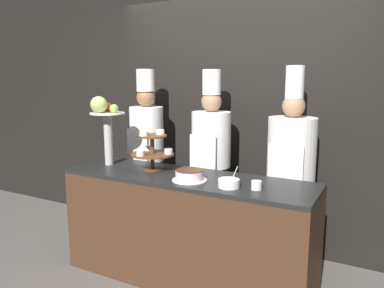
% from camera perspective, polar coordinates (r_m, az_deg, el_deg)
% --- Properties ---
extents(wall_back, '(10.00, 0.06, 2.80)m').
position_cam_1_polar(wall_back, '(3.83, 6.03, 5.46)').
color(wall_back, black).
rests_on(wall_back, ground_plane).
extents(buffet_counter, '(2.10, 0.61, 0.91)m').
position_cam_1_polar(buffet_counter, '(3.21, -0.87, -12.76)').
color(buffet_counter, '#422819').
rests_on(buffet_counter, ground_plane).
extents(tiered_stand, '(0.38, 0.38, 0.35)m').
position_cam_1_polar(tiered_stand, '(3.24, -6.06, -0.88)').
color(tiered_stand, brown).
rests_on(tiered_stand, buffet_counter).
extents(fruit_pedestal, '(0.32, 0.32, 0.63)m').
position_cam_1_polar(fruit_pedestal, '(3.47, -13.15, 3.92)').
color(fruit_pedestal, '#B2ADA8').
rests_on(fruit_pedestal, buffet_counter).
extents(cake_round, '(0.27, 0.27, 0.09)m').
position_cam_1_polar(cake_round, '(2.92, -0.39, -4.82)').
color(cake_round, white).
rests_on(cake_round, buffet_counter).
extents(cup_white, '(0.08, 0.08, 0.06)m').
position_cam_1_polar(cup_white, '(2.73, 9.80, -6.21)').
color(cup_white, white).
rests_on(cup_white, buffet_counter).
extents(serving_bowl_near, '(0.16, 0.16, 0.16)m').
position_cam_1_polar(serving_bowl_near, '(2.76, 5.63, -5.96)').
color(serving_bowl_near, white).
rests_on(serving_bowl_near, buffet_counter).
extents(chef_left, '(0.35, 0.35, 1.79)m').
position_cam_1_polar(chef_left, '(3.92, -6.90, -0.46)').
color(chef_left, '#38332D').
rests_on(chef_left, ground_plane).
extents(chef_center_left, '(0.37, 0.37, 1.78)m').
position_cam_1_polar(chef_center_left, '(3.55, 2.91, -1.85)').
color(chef_center_left, '#28282D').
rests_on(chef_center_left, ground_plane).
extents(chef_center_right, '(0.41, 0.41, 1.80)m').
position_cam_1_polar(chef_center_right, '(3.31, 14.82, -3.50)').
color(chef_center_right, black).
rests_on(chef_center_right, ground_plane).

